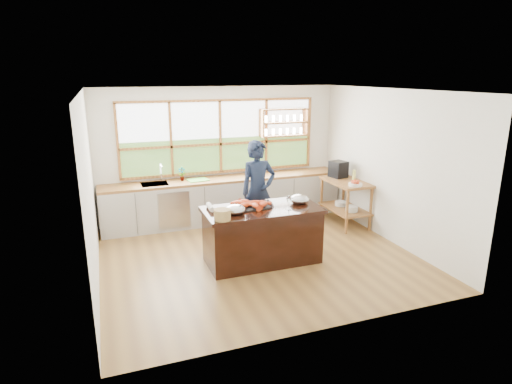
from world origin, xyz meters
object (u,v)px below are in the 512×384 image
island (262,235)px  wicker_basket (222,215)px  espresso_machine (338,169)px  cook (258,192)px

island → wicker_basket: 0.96m
island → espresso_machine: 2.68m
cook → wicker_basket: 1.58m
cook → espresso_machine: bearing=10.1°
cook → wicker_basket: cook is taller
espresso_machine → wicker_basket: size_ratio=1.35×
island → cook: (0.26, 0.91, 0.46)m
island → cook: size_ratio=1.01×
island → espresso_machine: bearing=33.0°
island → espresso_machine: (2.19, 1.42, 0.61)m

